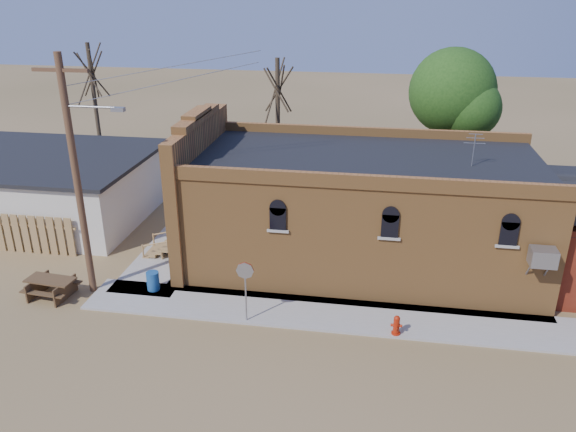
% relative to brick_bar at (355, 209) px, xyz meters
% --- Properties ---
extents(ground, '(120.00, 120.00, 0.00)m').
position_rel_brick_bar_xyz_m(ground, '(-1.64, -5.49, -2.34)').
color(ground, brown).
rests_on(ground, ground).
extents(sidewalk_south, '(19.00, 2.20, 0.08)m').
position_rel_brick_bar_xyz_m(sidewalk_south, '(-0.14, -4.59, -2.30)').
color(sidewalk_south, '#9E9991').
rests_on(sidewalk_south, ground).
extents(sidewalk_west, '(2.60, 10.00, 0.08)m').
position_rel_brick_bar_xyz_m(sidewalk_west, '(-7.94, 0.51, -2.30)').
color(sidewalk_west, '#9E9991').
rests_on(sidewalk_west, ground).
extents(brick_bar, '(16.40, 7.97, 6.30)m').
position_rel_brick_bar_xyz_m(brick_bar, '(0.00, 0.00, 0.00)').
color(brick_bar, '#B47437').
rests_on(brick_bar, ground).
extents(wood_fence, '(5.20, 0.10, 1.80)m').
position_rel_brick_bar_xyz_m(wood_fence, '(-14.44, -1.69, -1.44)').
color(wood_fence, olive).
rests_on(wood_fence, ground).
extents(utility_pole, '(3.12, 0.26, 9.00)m').
position_rel_brick_bar_xyz_m(utility_pole, '(-9.79, -4.29, 2.43)').
color(utility_pole, '#503120').
rests_on(utility_pole, ground).
extents(tree_bare_near, '(2.80, 2.80, 7.65)m').
position_rel_brick_bar_xyz_m(tree_bare_near, '(-4.64, 7.51, 3.62)').
color(tree_bare_near, '#453927').
rests_on(tree_bare_near, ground).
extents(tree_bare_far, '(2.80, 2.80, 8.16)m').
position_rel_brick_bar_xyz_m(tree_bare_far, '(-15.64, 8.51, 4.02)').
color(tree_bare_far, '#453927').
rests_on(tree_bare_far, ground).
extents(tree_leafy, '(4.40, 4.40, 8.15)m').
position_rel_brick_bar_xyz_m(tree_leafy, '(4.36, 8.01, 3.59)').
color(tree_leafy, '#453927').
rests_on(tree_leafy, ground).
extents(fire_hydrant, '(0.41, 0.39, 0.70)m').
position_rel_brick_bar_xyz_m(fire_hydrant, '(1.76, -5.50, -1.91)').
color(fire_hydrant, '#A41D09').
rests_on(fire_hydrant, sidewalk_south).
extents(stop_sign, '(0.62, 0.09, 2.28)m').
position_rel_brick_bar_xyz_m(stop_sign, '(-3.43, -5.49, -0.51)').
color(stop_sign, gray).
rests_on(stop_sign, sidewalk_south).
extents(trash_barrel, '(0.61, 0.61, 0.74)m').
position_rel_brick_bar_xyz_m(trash_barrel, '(-7.48, -3.99, -1.89)').
color(trash_barrel, '#1B4B88').
rests_on(trash_barrel, sidewalk_west).
extents(picnic_table, '(1.93, 1.52, 0.75)m').
position_rel_brick_bar_xyz_m(picnic_table, '(-11.14, -4.99, -1.85)').
color(picnic_table, '#4F361F').
rests_on(picnic_table, ground).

